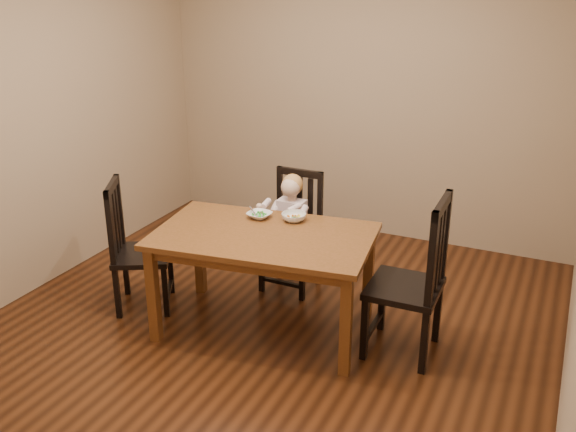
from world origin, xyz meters
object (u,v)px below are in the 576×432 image
at_px(chair_right, 414,281).
at_px(bowl_peas, 259,215).
at_px(chair_left, 135,248).
at_px(toddler, 291,220).
at_px(bowl_veg, 294,217).
at_px(dining_table, 264,245).
at_px(chair_child, 293,233).

bearing_deg(chair_right, bowl_peas, 83.70).
relative_size(chair_left, toddler, 2.02).
relative_size(toddler, bowl_veg, 2.80).
bearing_deg(bowl_peas, bowl_veg, 12.17).
distance_m(dining_table, bowl_veg, 0.34).
bearing_deg(dining_table, bowl_peas, 122.71).
distance_m(dining_table, chair_right, 1.05).
bearing_deg(toddler, bowl_veg, 118.21).
distance_m(chair_right, toddler, 1.25).
xyz_separation_m(chair_left, toddler, (0.94, 0.78, 0.11)).
bearing_deg(bowl_veg, chair_right, -9.86).
xyz_separation_m(chair_left, bowl_veg, (1.13, 0.41, 0.29)).
distance_m(chair_left, chair_right, 2.09).
height_order(chair_left, bowl_veg, chair_left).
bearing_deg(chair_left, bowl_peas, 83.36).
relative_size(chair_child, chair_left, 0.96).
relative_size(dining_table, bowl_peas, 9.37).
height_order(dining_table, bowl_peas, bowl_peas).
relative_size(bowl_peas, bowl_veg, 0.96).
distance_m(dining_table, chair_left, 1.06).
bearing_deg(dining_table, chair_right, 7.75).
distance_m(chair_right, bowl_veg, 0.99).
xyz_separation_m(chair_right, bowl_veg, (-0.94, 0.16, 0.24)).
relative_size(chair_left, bowl_veg, 5.66).
distance_m(dining_table, chair_child, 0.75).
xyz_separation_m(bowl_peas, bowl_veg, (0.25, 0.05, 0.01)).
bearing_deg(dining_table, chair_left, -174.24).
relative_size(dining_table, chair_left, 1.59).
bearing_deg(chair_left, bowl_veg, 81.26).
bearing_deg(chair_child, chair_left, 41.75).
relative_size(chair_left, bowl_peas, 5.89).
bearing_deg(bowl_peas, dining_table, -57.29).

